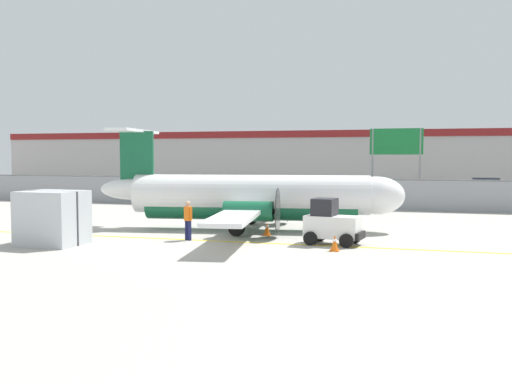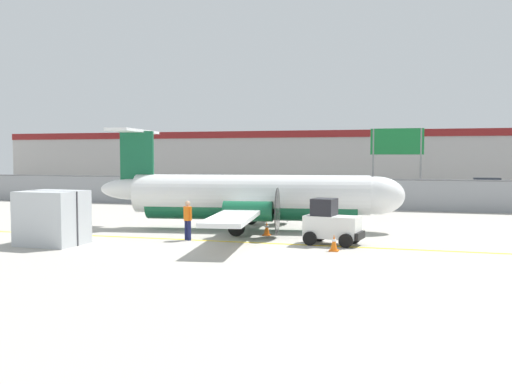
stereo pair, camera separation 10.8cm
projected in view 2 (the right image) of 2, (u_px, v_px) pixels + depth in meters
name	position (u px, v px, depth m)	size (l,w,h in m)	color
ground_plane	(244.00, 242.00, 23.91)	(140.00, 140.00, 0.01)	#ADA89E
perimeter_fence	(313.00, 192.00, 39.18)	(98.00, 0.10, 2.10)	gray
parking_lot_strip	(336.00, 196.00, 50.28)	(98.00, 17.00, 0.12)	#38383A
background_building	(358.00, 159.00, 67.81)	(91.00, 8.10, 6.50)	#BCB7B2
commuter_airplane	(256.00, 197.00, 27.72)	(15.05, 16.07, 4.92)	white
baggage_tug	(331.00, 224.00, 23.30)	(2.48, 1.69, 1.88)	silver
ground_crew_worker	(188.00, 218.00, 24.45)	(0.51, 0.47, 1.70)	#191E4C
cargo_container	(52.00, 218.00, 23.25)	(2.49, 2.11, 2.20)	#B7BCC1
traffic_cone_near_left	(334.00, 243.00, 21.69)	(0.36, 0.36, 0.64)	orange
traffic_cone_near_right	(267.00, 229.00, 25.94)	(0.36, 0.36, 0.64)	orange
parked_car_0	(212.00, 182.00, 57.85)	(4.23, 2.06, 1.58)	gray
parked_car_1	(264.00, 189.00, 47.05)	(4.23, 2.06, 1.58)	black
parked_car_2	(377.00, 189.00, 46.21)	(4.20, 2.01, 1.58)	#19662D
parked_car_3	(488.00, 187.00, 49.46)	(4.25, 2.10, 1.58)	navy
highway_sign	(397.00, 148.00, 39.30)	(3.60, 0.14, 5.50)	slate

